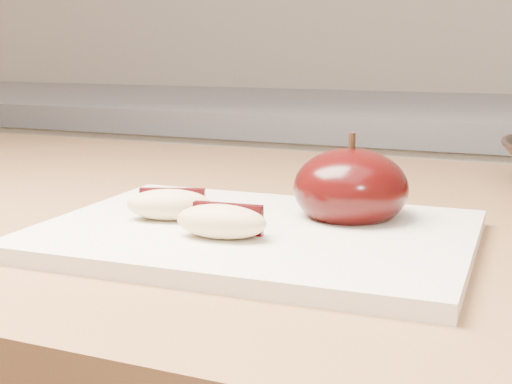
% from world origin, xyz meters
% --- Properties ---
extents(back_cabinet, '(2.40, 0.62, 0.94)m').
position_xyz_m(back_cabinet, '(0.00, 1.20, 0.47)').
color(back_cabinet, silver).
rests_on(back_cabinet, ground).
extents(cutting_board, '(0.31, 0.23, 0.01)m').
position_xyz_m(cutting_board, '(0.04, 0.38, 0.91)').
color(cutting_board, silver).
rests_on(cutting_board, island_counter).
extents(apple_half, '(0.09, 0.09, 0.07)m').
position_xyz_m(apple_half, '(0.10, 0.44, 0.93)').
color(apple_half, black).
rests_on(apple_half, cutting_board).
extents(apple_wedge_a, '(0.07, 0.05, 0.02)m').
position_xyz_m(apple_wedge_a, '(-0.02, 0.38, 0.92)').
color(apple_wedge_a, '#DAC28A').
rests_on(apple_wedge_a, cutting_board).
extents(apple_wedge_b, '(0.07, 0.04, 0.02)m').
position_xyz_m(apple_wedge_b, '(0.03, 0.35, 0.92)').
color(apple_wedge_b, '#DAC28A').
rests_on(apple_wedge_b, cutting_board).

